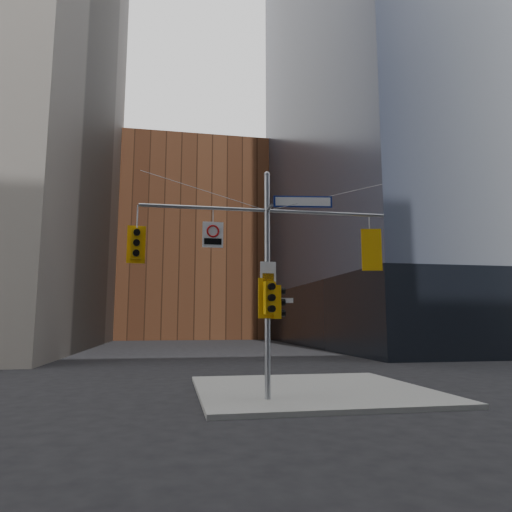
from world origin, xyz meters
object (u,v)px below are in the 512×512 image
object	(u,v)px
traffic_light_west_arm	(136,244)
traffic_light_pole_side	(277,302)
traffic_light_pole_front	(269,298)
signal_assembly	(267,259)
regulatory_sign_arm	(213,234)
traffic_light_east_arm	(370,251)
street_sign_blade	(303,202)

from	to	relation	value
traffic_light_west_arm	traffic_light_pole_side	distance (m)	4.68
traffic_light_pole_front	traffic_light_pole_side	bearing A→B (deg)	30.07
signal_assembly	regulatory_sign_arm	bearing A→B (deg)	-179.33
traffic_light_east_arm	signal_assembly	bearing A→B (deg)	10.99
traffic_light_pole_side	street_sign_blade	bearing A→B (deg)	-93.10
traffic_light_pole_side	street_sign_blade	size ratio (longest dim) A/B	0.55
traffic_light_west_arm	traffic_light_east_arm	size ratio (longest dim) A/B	0.84
traffic_light_pole_side	street_sign_blade	world-z (taller)	street_sign_blade
traffic_light_pole_front	regulatory_sign_arm	world-z (taller)	regulatory_sign_arm
street_sign_blade	regulatory_sign_arm	size ratio (longest dim) A/B	2.36
traffic_light_pole_front	regulatory_sign_arm	xyz separation A→B (m)	(-1.73, 0.25, 1.99)
traffic_light_pole_side	regulatory_sign_arm	bearing A→B (deg)	88.10
traffic_light_pole_side	traffic_light_pole_front	distance (m)	0.44
signal_assembly	street_sign_blade	bearing A→B (deg)	0.16
traffic_light_pole_front	regulatory_sign_arm	bearing A→B (deg)	161.60
regulatory_sign_arm	street_sign_blade	bearing A→B (deg)	-0.11
signal_assembly	street_sign_blade	size ratio (longest dim) A/B	4.19
regulatory_sign_arm	signal_assembly	bearing A→B (deg)	0.09
signal_assembly	traffic_light_east_arm	xyz separation A→B (m)	(3.49, 0.00, 0.38)
traffic_light_pole_front	traffic_light_west_arm	bearing A→B (deg)	165.75
traffic_light_pole_side	signal_assembly	bearing A→B (deg)	88.90
traffic_light_west_arm	street_sign_blade	size ratio (longest dim) A/B	0.61
traffic_light_pole_side	street_sign_blade	distance (m)	3.39
signal_assembly	traffic_light_pole_side	world-z (taller)	signal_assembly
traffic_light_west_arm	signal_assembly	bearing A→B (deg)	-5.90
signal_assembly	traffic_light_pole_side	xyz separation A→B (m)	(0.32, 0.01, -1.34)
street_sign_blade	traffic_light_pole_front	bearing A→B (deg)	-159.40
traffic_light_west_arm	traffic_light_east_arm	world-z (taller)	traffic_light_east_arm
regulatory_sign_arm	traffic_light_pole_side	bearing A→B (deg)	0.24
signal_assembly	traffic_light_west_arm	distance (m)	4.05
signal_assembly	traffic_light_pole_side	size ratio (longest dim) A/B	7.64
regulatory_sign_arm	traffic_light_east_arm	bearing A→B (deg)	-0.35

